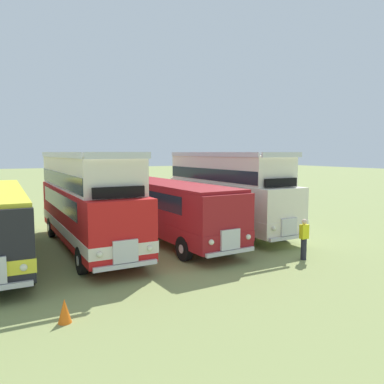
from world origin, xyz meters
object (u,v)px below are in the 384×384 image
object	(u,v)px
marshal_person	(304,239)
bus_seventh_in_row	(166,206)
cone_mid_row	(65,311)
bus_sixth_in_row	(87,199)
bus_eighth_in_row	(227,190)

from	to	relation	value
marshal_person	bus_seventh_in_row	bearing A→B (deg)	120.20
bus_seventh_in_row	cone_mid_row	world-z (taller)	bus_seventh_in_row
cone_mid_row	marshal_person	size ratio (longest dim) A/B	0.38
bus_sixth_in_row	cone_mid_row	xyz separation A→B (m)	(-2.41, -7.78, -2.03)
bus_seventh_in_row	bus_eighth_in_row	distance (m)	4.06
cone_mid_row	bus_eighth_in_row	bearing A→B (deg)	37.79
bus_seventh_in_row	bus_eighth_in_row	world-z (taller)	bus_eighth_in_row
bus_eighth_in_row	marshal_person	world-z (taller)	bus_eighth_in_row
bus_sixth_in_row	cone_mid_row	world-z (taller)	bus_sixth_in_row
bus_sixth_in_row	bus_eighth_in_row	world-z (taller)	same
bus_eighth_in_row	marshal_person	size ratio (longest dim) A/B	5.80
bus_sixth_in_row	bus_eighth_in_row	xyz separation A→B (m)	(7.98, 0.28, -0.00)
bus_sixth_in_row	bus_eighth_in_row	size ratio (longest dim) A/B	1.08
bus_seventh_in_row	cone_mid_row	xyz separation A→B (m)	(-6.40, -7.63, -1.43)
bus_seventh_in_row	bus_eighth_in_row	xyz separation A→B (m)	(3.99, 0.43, 0.60)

